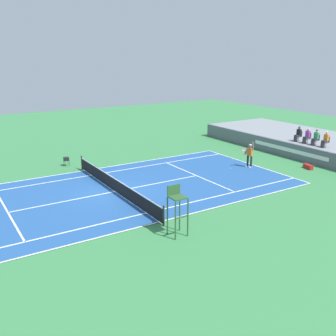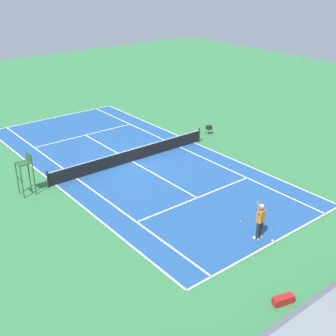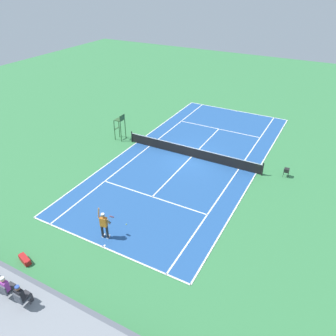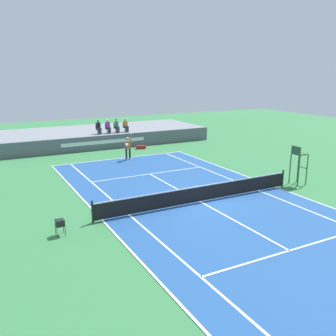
{
  "view_description": "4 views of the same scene",
  "coord_description": "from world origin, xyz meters",
  "px_view_note": "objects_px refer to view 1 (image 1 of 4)",
  "views": [
    {
      "loc": [
        21.16,
        -9.27,
        8.22
      ],
      "look_at": [
        0.11,
        3.92,
        1.0
      ],
      "focal_mm": 40.89,
      "sensor_mm": 36.0,
      "label": 1
    },
    {
      "loc": [
        14.74,
        22.32,
        11.85
      ],
      "look_at": [
        0.11,
        3.92,
        1.0
      ],
      "focal_mm": 47.01,
      "sensor_mm": 36.0,
      "label": 2
    },
    {
      "loc": [
        -9.79,
        22.22,
        13.62
      ],
      "look_at": [
        0.11,
        3.92,
        1.0
      ],
      "focal_mm": 35.4,
      "sensor_mm": 36.0,
      "label": 3
    },
    {
      "loc": [
        -10.36,
        -15.78,
        6.75
      ],
      "look_at": [
        0.11,
        3.92,
        1.0
      ],
      "focal_mm": 39.46,
      "sensor_mm": 36.0,
      "label": 4
    }
  ],
  "objects_px": {
    "equipment_bag": "(308,167)",
    "tennis_player": "(250,155)",
    "spectator_seated_1": "(307,136)",
    "spectator_seated_3": "(325,140)",
    "spectator_seated_0": "(298,134)",
    "tennis_ball": "(230,169)",
    "spectator_seated_2": "(316,138)",
    "ball_hopper": "(66,159)",
    "umpire_chair": "(177,204)"
  },
  "relations": [
    {
      "from": "ball_hopper",
      "to": "tennis_ball",
      "type": "bearing_deg",
      "value": 53.98
    },
    {
      "from": "umpire_chair",
      "to": "equipment_bag",
      "type": "height_order",
      "value": "umpire_chair"
    },
    {
      "from": "equipment_bag",
      "to": "tennis_player",
      "type": "bearing_deg",
      "value": -126.98
    },
    {
      "from": "spectator_seated_2",
      "to": "umpire_chair",
      "type": "xyz_separation_m",
      "value": [
        5.5,
        -17.16,
        -0.34
      ]
    },
    {
      "from": "spectator_seated_3",
      "to": "equipment_bag",
      "type": "height_order",
      "value": "spectator_seated_3"
    },
    {
      "from": "spectator_seated_0",
      "to": "tennis_player",
      "type": "distance_m",
      "value": 6.06
    },
    {
      "from": "spectator_seated_3",
      "to": "spectator_seated_2",
      "type": "bearing_deg",
      "value": 180.0
    },
    {
      "from": "spectator_seated_0",
      "to": "tennis_player",
      "type": "relative_size",
      "value": 0.61
    },
    {
      "from": "spectator_seated_0",
      "to": "ball_hopper",
      "type": "relative_size",
      "value": 1.81
    },
    {
      "from": "spectator_seated_2",
      "to": "tennis_ball",
      "type": "xyz_separation_m",
      "value": [
        -1.7,
        -7.5,
        -1.86
      ]
    },
    {
      "from": "spectator_seated_2",
      "to": "tennis_ball",
      "type": "height_order",
      "value": "spectator_seated_2"
    },
    {
      "from": "spectator_seated_1",
      "to": "spectator_seated_2",
      "type": "bearing_deg",
      "value": 0.0
    },
    {
      "from": "spectator_seated_3",
      "to": "umpire_chair",
      "type": "height_order",
      "value": "spectator_seated_3"
    },
    {
      "from": "spectator_seated_0",
      "to": "spectator_seated_3",
      "type": "xyz_separation_m",
      "value": [
        2.69,
        0.0,
        0.0
      ]
    },
    {
      "from": "spectator_seated_0",
      "to": "spectator_seated_2",
      "type": "xyz_separation_m",
      "value": [
        1.76,
        0.0,
        0.0
      ]
    },
    {
      "from": "tennis_player",
      "to": "equipment_bag",
      "type": "xyz_separation_m",
      "value": [
        2.68,
        3.57,
        -0.83
      ]
    },
    {
      "from": "spectator_seated_0",
      "to": "tennis_ball",
      "type": "bearing_deg",
      "value": -89.52
    },
    {
      "from": "tennis_ball",
      "to": "umpire_chair",
      "type": "bearing_deg",
      "value": -53.28
    },
    {
      "from": "spectator_seated_0",
      "to": "spectator_seated_1",
      "type": "xyz_separation_m",
      "value": [
        0.91,
        0.0,
        0.0
      ]
    },
    {
      "from": "spectator_seated_1",
      "to": "ball_hopper",
      "type": "height_order",
      "value": "spectator_seated_1"
    },
    {
      "from": "spectator_seated_0",
      "to": "spectator_seated_3",
      "type": "distance_m",
      "value": 2.69
    },
    {
      "from": "spectator_seated_3",
      "to": "tennis_ball",
      "type": "distance_m",
      "value": 8.16
    },
    {
      "from": "spectator_seated_1",
      "to": "tennis_player",
      "type": "distance_m",
      "value": 6.06
    },
    {
      "from": "spectator_seated_2",
      "to": "ball_hopper",
      "type": "distance_m",
      "value": 20.12
    },
    {
      "from": "spectator_seated_2",
      "to": "equipment_bag",
      "type": "height_order",
      "value": "spectator_seated_2"
    },
    {
      "from": "spectator_seated_1",
      "to": "tennis_player",
      "type": "xyz_separation_m",
      "value": [
        -0.45,
        -5.98,
        -0.9
      ]
    },
    {
      "from": "spectator_seated_2",
      "to": "equipment_bag",
      "type": "xyz_separation_m",
      "value": [
        1.39,
        -2.41,
        -1.74
      ]
    },
    {
      "from": "spectator_seated_1",
      "to": "spectator_seated_3",
      "type": "relative_size",
      "value": 1.0
    },
    {
      "from": "spectator_seated_1",
      "to": "spectator_seated_3",
      "type": "xyz_separation_m",
      "value": [
        1.77,
        0.0,
        0.0
      ]
    },
    {
      "from": "tennis_player",
      "to": "ball_hopper",
      "type": "distance_m",
      "value": 14.27
    },
    {
      "from": "equipment_bag",
      "to": "ball_hopper",
      "type": "relative_size",
      "value": 1.36
    },
    {
      "from": "spectator_seated_2",
      "to": "tennis_player",
      "type": "distance_m",
      "value": 6.18
    },
    {
      "from": "spectator_seated_1",
      "to": "tennis_ball",
      "type": "height_order",
      "value": "spectator_seated_1"
    },
    {
      "from": "spectator_seated_0",
      "to": "spectator_seated_2",
      "type": "relative_size",
      "value": 1.0
    },
    {
      "from": "spectator_seated_0",
      "to": "spectator_seated_3",
      "type": "height_order",
      "value": "same"
    },
    {
      "from": "spectator_seated_0",
      "to": "spectator_seated_1",
      "type": "bearing_deg",
      "value": 0.0
    },
    {
      "from": "spectator_seated_2",
      "to": "tennis_player",
      "type": "height_order",
      "value": "spectator_seated_2"
    },
    {
      "from": "spectator_seated_1",
      "to": "tennis_ball",
      "type": "distance_m",
      "value": 7.77
    },
    {
      "from": "tennis_player",
      "to": "tennis_ball",
      "type": "distance_m",
      "value": 1.84
    },
    {
      "from": "spectator_seated_1",
      "to": "tennis_player",
      "type": "relative_size",
      "value": 0.61
    },
    {
      "from": "umpire_chair",
      "to": "ball_hopper",
      "type": "height_order",
      "value": "umpire_chair"
    },
    {
      "from": "ball_hopper",
      "to": "spectator_seated_0",
      "type": "bearing_deg",
      "value": 67.32
    },
    {
      "from": "tennis_ball",
      "to": "equipment_bag",
      "type": "relative_size",
      "value": 0.07
    },
    {
      "from": "tennis_ball",
      "to": "spectator_seated_0",
      "type": "bearing_deg",
      "value": 90.48
    },
    {
      "from": "tennis_player",
      "to": "umpire_chair",
      "type": "height_order",
      "value": "umpire_chair"
    },
    {
      "from": "tennis_ball",
      "to": "ball_hopper",
      "type": "height_order",
      "value": "ball_hopper"
    },
    {
      "from": "spectator_seated_1",
      "to": "tennis_ball",
      "type": "xyz_separation_m",
      "value": [
        -0.85,
        -7.5,
        -1.86
      ]
    },
    {
      "from": "spectator_seated_1",
      "to": "equipment_bag",
      "type": "relative_size",
      "value": 1.33
    },
    {
      "from": "tennis_ball",
      "to": "ball_hopper",
      "type": "xyz_separation_m",
      "value": [
        -7.52,
        -10.34,
        0.54
      ]
    },
    {
      "from": "ball_hopper",
      "to": "spectator_seated_2",
      "type": "bearing_deg",
      "value": 62.68
    }
  ]
}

